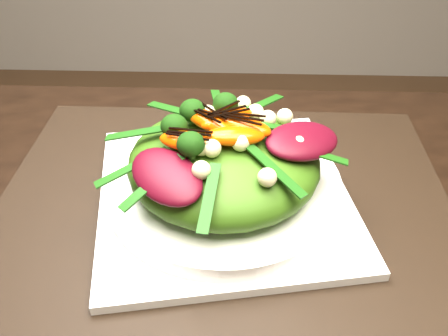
{
  "coord_description": "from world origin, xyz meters",
  "views": [
    {
      "loc": [
        0.07,
        -0.25,
        1.13
      ],
      "look_at": [
        0.05,
        0.17,
        0.8
      ],
      "focal_mm": 38.0,
      "sensor_mm": 36.0,
      "label": 1
    }
  ],
  "objects_px": {
    "plate_base": "(224,195)",
    "lettuce_mound": "(224,161)",
    "salad_bowl": "(224,185)",
    "orange_segment": "(220,120)",
    "placemat": "(224,200)"
  },
  "relations": [
    {
      "from": "orange_segment",
      "to": "salad_bowl",
      "type": "bearing_deg",
      "value": -71.27
    },
    {
      "from": "plate_base",
      "to": "lettuce_mound",
      "type": "relative_size",
      "value": 1.34
    },
    {
      "from": "orange_segment",
      "to": "plate_base",
      "type": "bearing_deg",
      "value": -71.27
    },
    {
      "from": "plate_base",
      "to": "orange_segment",
      "type": "xyz_separation_m",
      "value": [
        -0.01,
        0.02,
        0.09
      ]
    },
    {
      "from": "plate_base",
      "to": "placemat",
      "type": "bearing_deg",
      "value": 0.0
    },
    {
      "from": "placemat",
      "to": "plate_base",
      "type": "distance_m",
      "value": 0.01
    },
    {
      "from": "placemat",
      "to": "lettuce_mound",
      "type": "relative_size",
      "value": 2.49
    },
    {
      "from": "plate_base",
      "to": "salad_bowl",
      "type": "relative_size",
      "value": 1.06
    },
    {
      "from": "lettuce_mound",
      "to": "placemat",
      "type": "bearing_deg",
      "value": 0.0
    },
    {
      "from": "placemat",
      "to": "salad_bowl",
      "type": "bearing_deg",
      "value": 0.0
    },
    {
      "from": "plate_base",
      "to": "salad_bowl",
      "type": "height_order",
      "value": "salad_bowl"
    },
    {
      "from": "salad_bowl",
      "to": "orange_segment",
      "type": "distance_m",
      "value": 0.08
    },
    {
      "from": "salad_bowl",
      "to": "lettuce_mound",
      "type": "distance_m",
      "value": 0.03
    },
    {
      "from": "plate_base",
      "to": "orange_segment",
      "type": "relative_size",
      "value": 4.5
    },
    {
      "from": "salad_bowl",
      "to": "orange_segment",
      "type": "height_order",
      "value": "orange_segment"
    }
  ]
}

